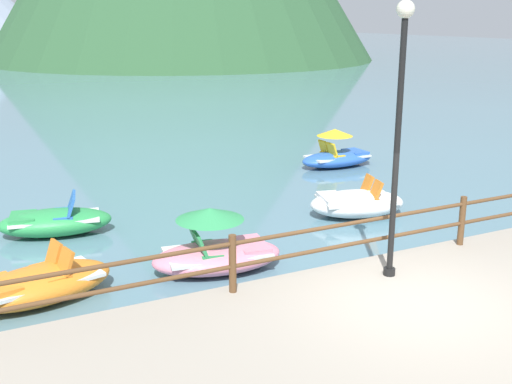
{
  "coord_description": "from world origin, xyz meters",
  "views": [
    {
      "loc": [
        -6.11,
        -6.75,
        4.61
      ],
      "look_at": [
        -0.25,
        5.0,
        0.9
      ],
      "focal_mm": 43.92,
      "sensor_mm": 36.0,
      "label": 1
    }
  ],
  "objects_px": {
    "pedal_boat_0": "(357,203)",
    "pedal_boat_3": "(40,284)",
    "lamp_post": "(399,118)",
    "pedal_boat_2": "(337,155)",
    "pedal_boat_1": "(217,250)",
    "pedal_boat_4": "(55,222)"
  },
  "relations": [
    {
      "from": "pedal_boat_0",
      "to": "pedal_boat_3",
      "type": "bearing_deg",
      "value": -168.78
    },
    {
      "from": "lamp_post",
      "to": "pedal_boat_3",
      "type": "relative_size",
      "value": 1.67
    },
    {
      "from": "lamp_post",
      "to": "pedal_boat_2",
      "type": "bearing_deg",
      "value": 61.54
    },
    {
      "from": "pedal_boat_2",
      "to": "pedal_boat_3",
      "type": "relative_size",
      "value": 0.94
    },
    {
      "from": "pedal_boat_1",
      "to": "pedal_boat_3",
      "type": "xyz_separation_m",
      "value": [
        -3.16,
        0.11,
        -0.1
      ]
    },
    {
      "from": "pedal_boat_3",
      "to": "pedal_boat_4",
      "type": "height_order",
      "value": "same"
    },
    {
      "from": "lamp_post",
      "to": "pedal_boat_3",
      "type": "height_order",
      "value": "lamp_post"
    },
    {
      "from": "pedal_boat_0",
      "to": "pedal_boat_3",
      "type": "height_order",
      "value": "pedal_boat_0"
    },
    {
      "from": "pedal_boat_3",
      "to": "pedal_boat_4",
      "type": "distance_m",
      "value": 3.36
    },
    {
      "from": "pedal_boat_2",
      "to": "pedal_boat_4",
      "type": "distance_m",
      "value": 9.46
    },
    {
      "from": "pedal_boat_2",
      "to": "pedal_boat_4",
      "type": "height_order",
      "value": "pedal_boat_2"
    },
    {
      "from": "pedal_boat_4",
      "to": "pedal_boat_2",
      "type": "bearing_deg",
      "value": 16.33
    },
    {
      "from": "lamp_post",
      "to": "pedal_boat_3",
      "type": "distance_m",
      "value": 6.47
    },
    {
      "from": "lamp_post",
      "to": "pedal_boat_4",
      "type": "bearing_deg",
      "value": 128.23
    },
    {
      "from": "pedal_boat_1",
      "to": "pedal_boat_2",
      "type": "relative_size",
      "value": 1.04
    },
    {
      "from": "lamp_post",
      "to": "pedal_boat_0",
      "type": "xyz_separation_m",
      "value": [
        2.14,
        3.95,
        -2.74
      ]
    },
    {
      "from": "pedal_boat_4",
      "to": "pedal_boat_3",
      "type": "bearing_deg",
      "value": -103.46
    },
    {
      "from": "pedal_boat_1",
      "to": "pedal_boat_0",
      "type": "bearing_deg",
      "value": 20.31
    },
    {
      "from": "pedal_boat_0",
      "to": "pedal_boat_2",
      "type": "height_order",
      "value": "pedal_boat_2"
    },
    {
      "from": "pedal_boat_1",
      "to": "pedal_boat_2",
      "type": "xyz_separation_m",
      "value": [
        6.71,
        6.04,
        -0.02
      ]
    },
    {
      "from": "pedal_boat_0",
      "to": "pedal_boat_4",
      "type": "distance_m",
      "value": 6.9
    },
    {
      "from": "pedal_boat_1",
      "to": "pedal_boat_2",
      "type": "bearing_deg",
      "value": 42.02
    }
  ]
}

